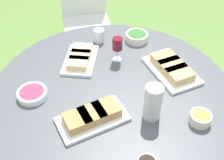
{
  "coord_description": "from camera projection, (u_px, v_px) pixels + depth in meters",
  "views": [
    {
      "loc": [
        -1.0,
        -0.65,
        1.86
      ],
      "look_at": [
        0.0,
        0.0,
        0.79
      ],
      "focal_mm": 45.0,
      "sensor_mm": 36.0,
      "label": 1
    }
  ],
  "objects": [
    {
      "name": "dining_table",
      "position": [
        112.0,
        99.0,
        1.7
      ],
      "size": [
        1.42,
        1.42,
        0.73
      ],
      "color": "#4C4C51",
      "rests_on": "ground_plane"
    },
    {
      "name": "cup_water_near",
      "position": [
        99.0,
        36.0,
        1.97
      ],
      "size": [
        0.07,
        0.07,
        0.09
      ],
      "color": "silver",
      "rests_on": "dining_table"
    },
    {
      "name": "platter_charcuterie",
      "position": [
        172.0,
        68.0,
        1.73
      ],
      "size": [
        0.39,
        0.43,
        0.07
      ],
      "color": "white",
      "rests_on": "dining_table"
    },
    {
      "name": "bowl_salad",
      "position": [
        137.0,
        37.0,
        1.99
      ],
      "size": [
        0.16,
        0.16,
        0.06
      ],
      "color": "beige",
      "rests_on": "dining_table"
    },
    {
      "name": "platter_sandwich_side",
      "position": [
        80.0,
        58.0,
        1.81
      ],
      "size": [
        0.37,
        0.32,
        0.06
      ],
      "color": "white",
      "rests_on": "dining_table"
    },
    {
      "name": "water_pitcher",
      "position": [
        153.0,
        102.0,
        1.41
      ],
      "size": [
        0.1,
        0.09,
        0.21
      ],
      "color": "silver",
      "rests_on": "dining_table"
    },
    {
      "name": "bowl_dip_red",
      "position": [
        32.0,
        94.0,
        1.57
      ],
      "size": [
        0.17,
        0.17,
        0.04
      ],
      "color": "white",
      "rests_on": "dining_table"
    },
    {
      "name": "chair_near_left",
      "position": [
        86.0,
        14.0,
        2.71
      ],
      "size": [
        0.61,
        0.61,
        0.89
      ],
      "color": "silver",
      "rests_on": "ground_plane"
    },
    {
      "name": "platter_bread_main",
      "position": [
        92.0,
        116.0,
        1.43
      ],
      "size": [
        0.4,
        0.34,
        0.07
      ],
      "color": "white",
      "rests_on": "dining_table"
    },
    {
      "name": "ground_plane",
      "position": [
        112.0,
        158.0,
        2.13
      ],
      "size": [
        40.0,
        40.0,
        0.0
      ],
      "primitive_type": "plane",
      "color": "#668E42"
    },
    {
      "name": "wine_glass",
      "position": [
        117.0,
        45.0,
        1.76
      ],
      "size": [
        0.06,
        0.06,
        0.17
      ],
      "color": "silver",
      "rests_on": "dining_table"
    },
    {
      "name": "bowl_fries",
      "position": [
        200.0,
        118.0,
        1.43
      ],
      "size": [
        0.11,
        0.11,
        0.06
      ],
      "color": "beige",
      "rests_on": "dining_table"
    }
  ]
}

